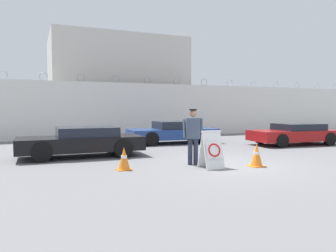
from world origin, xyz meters
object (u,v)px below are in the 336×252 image
security_guard (193,133)px  traffic_cone_mid (124,159)px  parked_car_front_coupe (82,141)px  traffic_cone_near (257,155)px  parked_car_far_side (295,134)px  parked_car_rear_sedan (173,132)px  barricade_sign (212,150)px

security_guard → traffic_cone_mid: 2.38m
traffic_cone_mid → parked_car_front_coupe: bearing=103.5°
traffic_cone_near → security_guard: bearing=148.2°
parked_car_front_coupe → parked_car_far_side: parked_car_front_coupe is taller
security_guard → parked_car_front_coupe: bearing=-26.8°
parked_car_rear_sedan → parked_car_far_side: 6.10m
barricade_sign → parked_car_front_coupe: bearing=131.0°
parked_car_front_coupe → security_guard: bearing=134.3°
barricade_sign → traffic_cone_near: barricade_sign is taller
traffic_cone_mid → parked_car_far_side: parked_car_far_side is taller
security_guard → parked_car_far_side: (7.32, 3.20, -0.46)m
barricade_sign → parked_car_front_coupe: 5.11m
traffic_cone_near → parked_car_rear_sedan: (0.33, 7.27, 0.23)m
parked_car_rear_sedan → parked_car_far_side: size_ratio=1.01×
traffic_cone_near → traffic_cone_mid: 4.11m
security_guard → parked_car_front_coupe: (-3.04, 3.15, -0.43)m
security_guard → traffic_cone_near: size_ratio=2.45×
traffic_cone_mid → parked_car_far_side: size_ratio=0.15×
traffic_cone_near → parked_car_rear_sedan: 7.28m
traffic_cone_near → traffic_cone_mid: traffic_cone_near is taller
barricade_sign → traffic_cone_mid: 2.65m
parked_car_far_side → parked_car_front_coupe: bearing=5.0°
security_guard → parked_car_far_side: 8.00m
parked_car_rear_sedan → parked_car_far_side: (5.29, -3.03, -0.04)m
barricade_sign → traffic_cone_near: size_ratio=1.57×
parked_car_far_side → traffic_cone_mid: bearing=23.2°
parked_car_front_coupe → parked_car_rear_sedan: (5.06, 3.07, 0.01)m
traffic_cone_mid → parked_car_front_coupe: parked_car_front_coupe is taller
parked_car_far_side → traffic_cone_near: bearing=41.8°
barricade_sign → parked_car_rear_sedan: barricade_sign is taller
traffic_cone_mid → parked_car_far_side: bearing=18.4°
parked_car_front_coupe → parked_car_far_side: 10.35m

